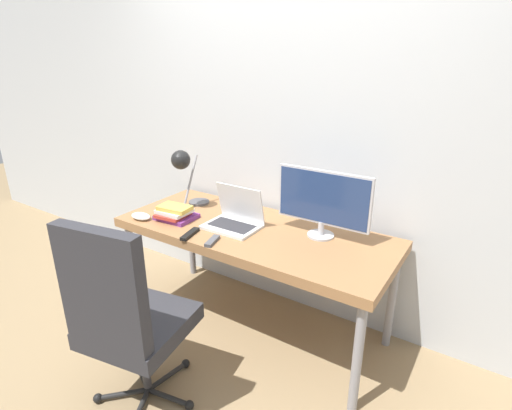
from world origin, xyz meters
The scene contains 11 objects.
ground_plane centered at (0.00, 0.00, 0.00)m, with size 12.00×12.00×0.00m, color #937A56.
wall_back centered at (0.00, 0.79, 1.30)m, with size 8.00×0.05×2.60m.
desk centered at (0.00, 0.36, 0.67)m, with size 1.76×0.73×0.73m.
laptop centered at (-0.12, 0.33, 0.78)m, with size 0.34×0.25×0.26m.
monitor centered at (0.40, 0.50, 0.95)m, with size 0.58×0.16×0.41m.
desk_lamp centered at (-0.59, 0.39, 1.03)m, with size 0.15×0.30×0.43m.
office_chair centered at (-0.14, -0.54, 0.58)m, with size 0.56×0.56×1.08m.
book_stack centered at (-0.52, 0.21, 0.77)m, with size 0.26×0.23×0.10m.
tv_remote centered at (-0.27, 0.07, 0.74)m, with size 0.07×0.17×0.02m.
media_remote centered at (-0.09, 0.07, 0.74)m, with size 0.07×0.14×0.02m.
game_controller centered at (-0.71, 0.09, 0.75)m, with size 0.15×0.09×0.04m.
Camera 1 is at (1.27, -1.54, 1.75)m, focal length 28.00 mm.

